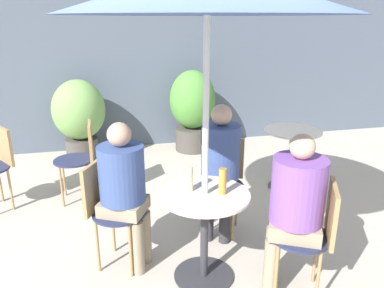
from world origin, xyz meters
name	(u,v)px	position (x,y,z in m)	size (l,w,h in m)	color
ground_plane	(180,277)	(0.00, 0.00, 0.00)	(20.00, 20.00, 0.00)	#B2A899
storefront_wall	(133,49)	(0.00, 3.33, 1.50)	(10.00, 0.06, 3.00)	#4C5666
cafe_table_near	(204,221)	(0.19, -0.03, 0.49)	(0.66, 0.66, 0.72)	#2D2D33
cafe_table_far	(291,149)	(1.60, 1.31, 0.48)	(0.65, 0.65, 0.72)	#2D2D33
bistro_chair_0	(314,229)	(0.88, -0.39, 0.54)	(0.48, 0.47, 0.87)	#232847
bistro_chair_1	(222,175)	(0.55, 0.66, 0.54)	(0.47, 0.48, 0.87)	#232847
bistro_chair_2	(108,203)	(-0.50, 0.33, 0.54)	(0.48, 0.47, 0.87)	#232847
bistro_chair_4	(82,153)	(-0.75, 1.57, 0.54)	(0.43, 0.43, 0.87)	#232847
seated_person_0	(294,202)	(0.75, -0.32, 0.72)	(0.45, 0.44, 1.22)	gray
seated_person_1	(220,160)	(0.48, 0.53, 0.74)	(0.41, 0.42, 1.24)	#2D2D33
seated_person_2	(124,184)	(-0.37, 0.26, 0.72)	(0.43, 0.42, 1.21)	gray
beer_glass_0	(223,181)	(0.31, -0.06, 0.81)	(0.06, 0.06, 0.20)	#B28433
beer_glass_1	(189,178)	(0.08, 0.04, 0.81)	(0.06, 0.06, 0.20)	beige
potted_plant_0	(79,115)	(-0.83, 2.88, 0.65)	(0.72, 0.72, 1.14)	#47423D
potted_plant_1	(192,107)	(0.80, 2.91, 0.67)	(0.68, 0.68, 1.22)	#47423D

